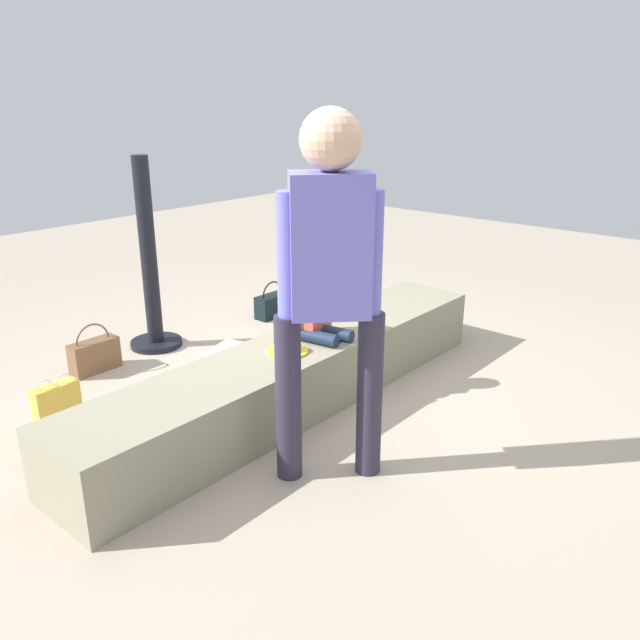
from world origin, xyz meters
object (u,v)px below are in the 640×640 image
Objects in this scene: child_seated at (315,302)px; cake_plate at (288,348)px; adult_standing at (330,269)px; handbag_black_leather at (273,305)px; water_bottle_near_gift at (107,421)px; handbag_brown_canvas at (95,355)px; party_cup_red at (36,455)px; cake_box_white at (234,359)px; gift_bag at (58,410)px.

cake_plate is (-0.27, -0.04, -0.19)m from child_seated.
adult_standing is 2.46m from handbag_black_leather.
water_bottle_near_gift is (-0.81, 0.55, -0.30)m from cake_plate.
handbag_brown_canvas is (-0.40, 1.34, -0.28)m from cake_plate.
party_cup_red is (-0.38, 0.01, -0.03)m from water_bottle_near_gift.
water_bottle_near_gift is 0.38m from party_cup_red.
cake_plate is 0.69× the size of handbag_brown_canvas.
cake_box_white is 0.94× the size of handbag_black_leather.
water_bottle_near_gift is (-1.08, 0.51, -0.50)m from child_seated.
cake_plate is 0.66× the size of gift_bag.
child_seated is at bearing -125.47° from handbag_black_leather.
party_cup_red is 0.31× the size of handbag_brown_canvas.
handbag_brown_canvas is at bearing 44.83° from party_cup_red.
cake_plate is 1.02m from water_bottle_near_gift.
gift_bag is (-1.24, 0.68, -0.43)m from child_seated.
adult_standing is 8.97× the size of water_bottle_near_gift.
cake_box_white is at bearing 5.37° from party_cup_red.
party_cup_red is at bearing -135.17° from handbag_brown_canvas.
gift_bag is 0.85m from handbag_brown_canvas.
party_cup_red is at bearing 160.29° from child_seated.
gift_bag is at bearing 117.04° from adult_standing.
child_seated is 1.54m from handbag_brown_canvas.
gift_bag is at bearing 143.43° from cake_plate.
child_seated is 1.42× the size of gift_bag.
gift_bag is 1.14× the size of handbag_black_leather.
cake_box_white is (1.02, 0.14, -0.02)m from water_bottle_near_gift.
gift_bag is at bearing 37.44° from party_cup_red.
child_seated is at bearing -85.10° from cake_box_white.
handbag_brown_canvas is at bearing 62.79° from water_bottle_near_gift.
handbag_black_leather is at bearing 30.70° from cake_box_white.
gift_bag is 1.06× the size of handbag_brown_canvas.
adult_standing is at bearing -128.75° from handbag_black_leather.
gift_bag is at bearing 178.51° from cake_box_white.
cake_plate is at bearing 60.26° from adult_standing.
gift_bag is at bearing 151.19° from child_seated.
cake_plate is 1.68m from handbag_black_leather.
child_seated is at bearing -25.26° from water_bottle_near_gift.
child_seated is 2.16× the size of cake_plate.
child_seated is 1.63m from party_cup_red.
handbag_brown_canvas is at bearing 117.18° from child_seated.
water_bottle_near_gift is (-0.49, 1.11, -0.91)m from adult_standing.
adult_standing reaches higher than handbag_black_leather.
handbag_black_leather is 0.93× the size of handbag_brown_canvas.
adult_standing reaches higher than water_bottle_near_gift.
child_seated is 0.29× the size of adult_standing.
adult_standing is 1.67m from gift_bag.
adult_standing is 7.36× the size of cake_plate.
adult_standing is 1.65m from cake_box_white.
handbag_brown_canvas is at bearing 106.62° from cake_plate.
adult_standing is at bearing -134.46° from child_seated.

